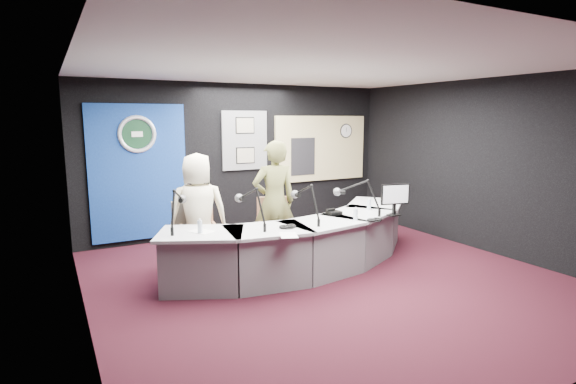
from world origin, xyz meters
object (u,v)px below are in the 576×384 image
broadcast_desk (305,243)px  armchair_left (199,236)px  armchair_right (274,229)px  person_woman (274,202)px  person_man (198,212)px

broadcast_desk → armchair_left: size_ratio=4.61×
armchair_right → person_woman: 0.43m
person_man → broadcast_desk: bearing=166.2°
broadcast_desk → armchair_right: armchair_right is taller
armchair_right → person_man: 1.19m
armchair_right → broadcast_desk: bearing=-46.6°
broadcast_desk → armchair_right: bearing=114.6°
armchair_left → person_woman: size_ratio=0.53×
broadcast_desk → armchair_right: 0.58m
person_woman → armchair_left: bearing=0.1°
armchair_left → person_man: 0.35m
armchair_left → person_man: size_ratio=0.58×
armchair_left → armchair_right: (1.13, -0.16, 0.00)m
person_woman → broadcast_desk: bearing=122.8°
armchair_left → broadcast_desk: bearing=-17.0°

